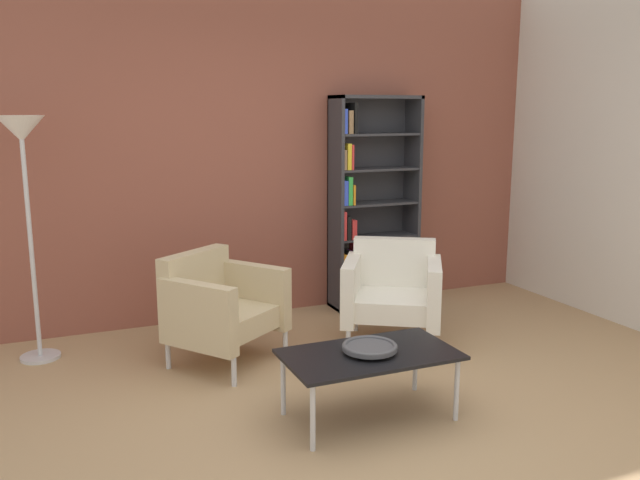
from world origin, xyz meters
name	(u,v)px	position (x,y,z in m)	size (l,w,h in m)	color
ground_plane	(374,434)	(0.00, 0.00, 0.00)	(8.32, 8.32, 0.00)	tan
brick_back_panel	(243,149)	(0.00, 2.46, 1.45)	(6.40, 0.12, 2.90)	brown
bookshelf_tall	(367,205)	(1.08, 2.25, 0.93)	(0.80, 0.30, 1.90)	#333338
coffee_table_low	(370,358)	(0.07, 0.20, 0.37)	(1.00, 0.56, 0.40)	black
decorative_bowl	(370,347)	(0.07, 0.20, 0.43)	(0.32, 0.32, 0.05)	#4C4C51
armchair_spare_guest	(220,305)	(-0.51, 1.41, 0.41)	(0.95, 0.93, 0.78)	#C6B289
armchair_by_bookshelf	(392,290)	(0.82, 1.28, 0.41)	(0.94, 0.92, 0.78)	white
floor_lamp_torchiere	(23,158)	(-1.71, 1.97, 1.45)	(0.32, 0.32, 1.74)	silver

